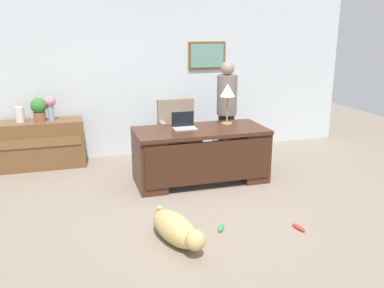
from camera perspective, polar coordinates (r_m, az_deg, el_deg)
ground_plane at (r=5.05m, az=1.46°, el=-9.08°), size 12.00×12.00×0.00m
back_wall at (r=7.14m, az=-5.00°, el=9.52°), size 7.00×0.16×2.70m
desk at (r=5.80m, az=1.25°, el=-1.30°), size 1.84×0.84×0.77m
credenza at (r=6.85m, az=-20.65°, el=-0.07°), size 1.42×0.50×0.74m
armchair at (r=6.67m, az=-1.90°, el=1.39°), size 0.60×0.59×1.02m
person_standing at (r=6.67m, az=4.81°, el=4.60°), size 0.32×0.32×1.62m
dog_lying at (r=4.26m, az=-2.10°, el=-11.76°), size 0.50×0.89×0.30m
laptop at (r=5.75m, az=-1.15°, el=2.74°), size 0.32×0.22×0.22m
desk_lamp at (r=5.94m, az=4.95°, el=7.09°), size 0.22×0.22×0.59m
vase_with_flowers at (r=6.71m, az=-19.06°, el=5.14°), size 0.17×0.17×0.38m
vase_empty at (r=6.76m, az=-22.75°, el=3.78°), size 0.13×0.13×0.24m
potted_plant at (r=6.72m, az=-20.45°, el=4.65°), size 0.24×0.24×0.36m
dog_toy_bone at (r=4.59m, az=4.06°, el=-11.46°), size 0.14×0.19×0.05m
dog_toy_plush at (r=4.72m, az=14.58°, el=-11.13°), size 0.09×0.20×0.05m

